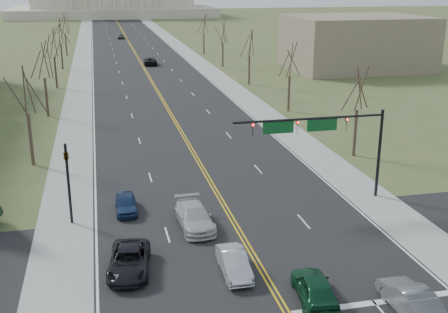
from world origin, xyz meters
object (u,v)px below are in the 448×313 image
car_far_nb (150,61)px  car_sb_outer_lead (129,261)px  car_sb_inner_lead (234,263)px  car_sb_inner_second (194,217)px  signal_mast (321,131)px  car_sb_outer_second (126,203)px  car_nb_outer_lead (411,300)px  car_nb_inner_lead (314,288)px  signal_left (68,175)px  car_far_sb (121,36)px

car_far_nb → car_sb_outer_lead: bearing=86.3°
car_sb_inner_lead → car_sb_inner_second: size_ratio=0.78×
signal_mast → car_sb_inner_lead: (-9.21, -9.71, -5.05)m
car_sb_inner_second → car_sb_outer_second: car_sb_inner_second is taller
car_nb_outer_lead → car_far_nb: bearing=-86.8°
car_nb_inner_lead → car_sb_outer_second: car_nb_inner_lead is taller
signal_mast → signal_left: bearing=180.0°
car_nb_outer_lead → car_sb_outer_second: car_nb_outer_lead is taller
signal_left → car_far_nb: signal_left is taller
car_nb_inner_lead → car_nb_outer_lead: 5.04m
car_sb_inner_lead → car_far_sb: (0.09, 138.80, 0.04)m
car_sb_inner_second → car_far_sb: size_ratio=1.26×
signal_left → car_sb_inner_lead: bearing=-44.9°
signal_mast → car_nb_outer_lead: size_ratio=2.52×
car_nb_inner_lead → car_far_sb: 142.68m
car_nb_inner_lead → car_far_nb: bearing=-82.7°
signal_left → car_sb_outer_lead: bearing=-65.7°
car_far_nb → car_far_sb: 53.07m
car_far_nb → car_far_sb: car_far_nb is taller
signal_mast → car_far_sb: signal_mast is taller
signal_left → car_far_nb: (13.15, 76.12, -2.93)m
signal_left → car_far_nb: bearing=80.2°
car_sb_outer_second → car_far_sb: car_far_sb is taller
car_sb_outer_lead → car_sb_outer_second: 9.28m
signal_left → car_sb_outer_second: signal_left is taller
car_sb_inner_lead → car_sb_outer_lead: car_sb_outer_lead is taller
car_nb_inner_lead → car_sb_inner_lead: car_nb_inner_lead is taller
car_sb_inner_lead → car_far_sb: bearing=90.7°
car_nb_inner_lead → car_far_nb: car_nb_inner_lead is taller
signal_left → car_sb_inner_lead: (9.74, -9.71, -3.00)m
car_nb_outer_lead → car_far_sb: size_ratio=1.11×
signal_left → car_far_nb: size_ratio=1.08×
signal_left → car_sb_outer_second: bearing=16.9°
car_far_nb → signal_left: bearing=83.0°
signal_mast → car_far_nb: bearing=94.4°
car_sb_inner_lead → car_far_nb: (3.41, 85.83, 0.07)m
car_nb_outer_lead → car_sb_outer_second: bearing=-50.5°
car_sb_inner_lead → car_sb_outer_second: (-5.76, 10.92, -0.04)m
signal_mast → car_far_sb: 129.51m
car_far_nb → car_nb_outer_lead: bearing=95.7°
car_nb_inner_lead → car_nb_outer_lead: bearing=160.6°
car_nb_inner_lead → car_far_sb: car_nb_inner_lead is taller
car_sb_inner_lead → car_far_sb: size_ratio=0.98×
signal_left → car_sb_inner_lead: size_ratio=1.41×
signal_left → car_nb_outer_lead: signal_left is taller
signal_mast → car_nb_inner_lead: bearing=-112.5°
signal_mast → car_sb_outer_lead: (-15.31, -8.06, -5.03)m
car_nb_inner_lead → car_sb_outer_lead: 11.15m
car_sb_outer_lead → car_sb_inner_lead: bearing=-7.4°
signal_mast → car_sb_inner_second: size_ratio=2.23×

